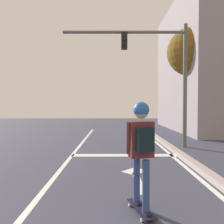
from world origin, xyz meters
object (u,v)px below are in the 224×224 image
skater (142,141)px  traffic_signal_mast (156,62)px  skateboard (141,209)px  roadside_tree (192,52)px

skater → traffic_signal_mast: (1.31, 5.65, 2.29)m
skateboard → skater: bearing=-74.9°
traffic_signal_mast → roadside_tree: (2.73, 3.80, 1.27)m
roadside_tree → skater: bearing=-113.2°
skateboard → roadside_tree: (4.04, 9.43, 4.63)m
skateboard → roadside_tree: 11.25m
traffic_signal_mast → roadside_tree: bearing=54.3°
skateboard → roadside_tree: size_ratio=0.13×
skateboard → roadside_tree: bearing=66.8°
traffic_signal_mast → skater: bearing=-103.1°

